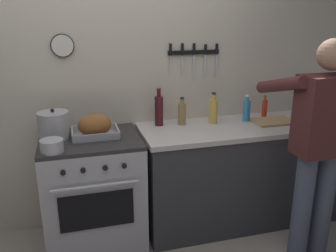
# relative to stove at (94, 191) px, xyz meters

# --- Properties ---
(wall_back) EXTENTS (6.00, 0.13, 2.60)m
(wall_back) POSITION_rel_stove_xyz_m (0.22, 0.36, 0.85)
(wall_back) COLOR beige
(wall_back) RESTS_ON ground
(counter_block) EXTENTS (2.03, 0.65, 0.90)m
(counter_block) POSITION_rel_stove_xyz_m (1.43, 0.00, 0.01)
(counter_block) COLOR #38383D
(counter_block) RESTS_ON ground
(stove) EXTENTS (0.76, 0.67, 0.90)m
(stove) POSITION_rel_stove_xyz_m (0.00, 0.00, 0.00)
(stove) COLOR #BCBCC1
(stove) RESTS_ON ground
(person_cook) EXTENTS (0.51, 0.63, 1.66)m
(person_cook) POSITION_rel_stove_xyz_m (1.55, -0.64, 0.50)
(person_cook) COLOR #4C566B
(person_cook) RESTS_ON ground
(roasting_pan) EXTENTS (0.35, 0.26, 0.19)m
(roasting_pan) POSITION_rel_stove_xyz_m (0.04, 0.01, 0.53)
(roasting_pan) COLOR #B7B7BC
(roasting_pan) RESTS_ON stove
(stock_pot) EXTENTS (0.24, 0.24, 0.23)m
(stock_pot) POSITION_rel_stove_xyz_m (-0.26, 0.08, 0.55)
(stock_pot) COLOR #B7B7BC
(stock_pot) RESTS_ON stove
(saucepan) EXTENTS (0.16, 0.16, 0.09)m
(saucepan) POSITION_rel_stove_xyz_m (-0.27, -0.22, 0.49)
(saucepan) COLOR #B7B7BC
(saucepan) RESTS_ON stove
(cutting_board) EXTENTS (0.36, 0.24, 0.02)m
(cutting_board) POSITION_rel_stove_xyz_m (1.57, -0.01, 0.46)
(cutting_board) COLOR tan
(cutting_board) RESTS_ON counter_block
(bottle_dish_soap) EXTENTS (0.06, 0.06, 0.23)m
(bottle_dish_soap) POSITION_rel_stove_xyz_m (1.37, 0.10, 0.55)
(bottle_dish_soap) COLOR #338CCC
(bottle_dish_soap) RESTS_ON counter_block
(bottle_hot_sauce) EXTENTS (0.05, 0.05, 0.20)m
(bottle_hot_sauce) POSITION_rel_stove_xyz_m (1.59, 0.17, 0.53)
(bottle_hot_sauce) COLOR red
(bottle_hot_sauce) RESTS_ON counter_block
(bottle_cooking_oil) EXTENTS (0.07, 0.07, 0.27)m
(bottle_cooking_oil) POSITION_rel_stove_xyz_m (1.06, 0.11, 0.56)
(bottle_cooking_oil) COLOR gold
(bottle_cooking_oil) RESTS_ON counter_block
(bottle_wine_red) EXTENTS (0.07, 0.07, 0.32)m
(bottle_wine_red) POSITION_rel_stove_xyz_m (0.59, 0.18, 0.58)
(bottle_wine_red) COLOR #47141E
(bottle_wine_red) RESTS_ON counter_block
(bottle_vinegar) EXTENTS (0.07, 0.07, 0.24)m
(bottle_vinegar) POSITION_rel_stove_xyz_m (0.79, 0.15, 0.55)
(bottle_vinegar) COLOR #997F4C
(bottle_vinegar) RESTS_ON counter_block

